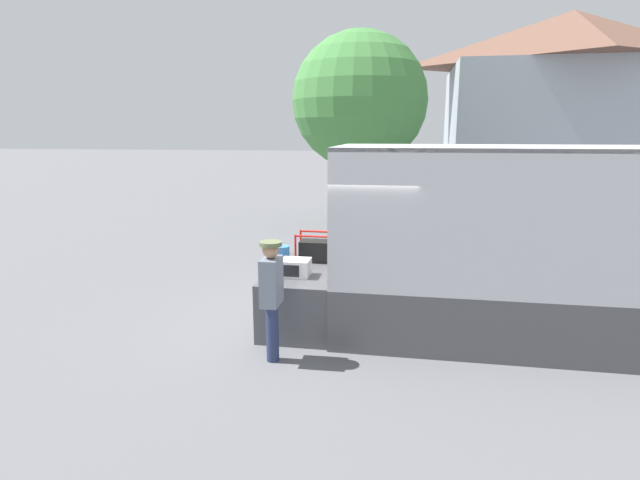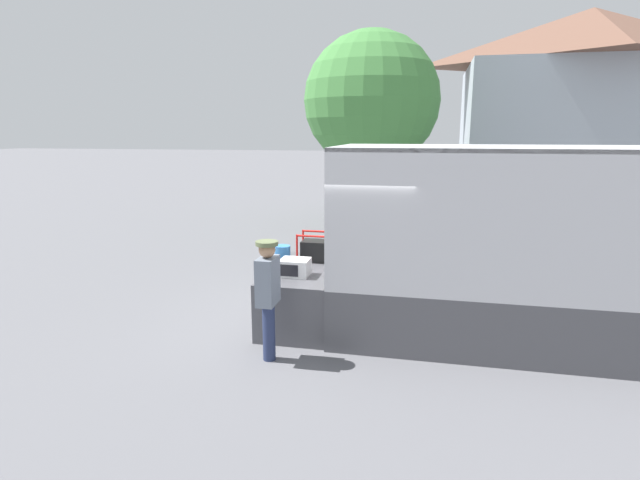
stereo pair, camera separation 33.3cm
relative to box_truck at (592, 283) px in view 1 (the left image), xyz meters
The scene contains 9 objects.
ground_plane 4.07m from the box_truck, behind, with size 160.00×160.00×0.00m, color slate.
box_truck is the anchor object (origin of this frame).
tailgate_deck 4.56m from the box_truck, behind, with size 1.15×2.24×0.94m, color #4C4C51.
microwave 4.62m from the box_truck, behind, with size 0.46×0.41×0.27m.
portable_generator 4.48m from the box_truck, behind, with size 0.65×0.48×0.51m.
orange_bucket 4.94m from the box_truck, behind, with size 0.27×0.27×0.38m.
worker_person 4.95m from the box_truck, 161.38° to the right, with size 0.31×0.44×1.75m.
house_backdrop 14.56m from the box_truck, 76.79° to the left, with size 9.34×6.58×7.79m.
street_tree 10.97m from the box_truck, 115.72° to the left, with size 4.56×4.56×6.53m.
Camera 1 is at (1.07, -8.01, 3.21)m, focal length 28.00 mm.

